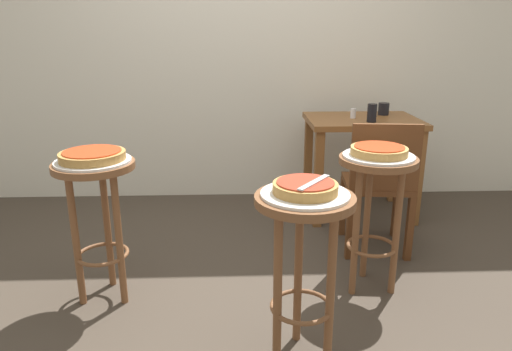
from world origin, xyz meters
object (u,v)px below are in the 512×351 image
object	(u,v)px
pizza_server_knife	(314,182)
cup_far_edge	(384,109)
serving_plate_leftside	(379,156)
cup_near_edge	(372,113)
condiment_shaker	(353,113)
stool_leftside	(376,193)
serving_plate_middle	(93,161)
serving_plate_foreground	(305,194)
pizza_leftside	(379,151)
pizza_middle	(92,155)
stool_middle	(97,199)
pizza_foreground	(305,187)
stool_foreground	(303,241)
dining_table	(362,138)
wooden_chair	(379,182)

from	to	relation	value
pizza_server_knife	cup_far_edge	bearing A→B (deg)	12.78
serving_plate_leftside	cup_far_edge	world-z (taller)	cup_far_edge
cup_near_edge	condiment_shaker	size ratio (longest dim) A/B	1.82
stool_leftside	pizza_server_knife	world-z (taller)	pizza_server_knife
stool_leftside	serving_plate_middle	bearing A→B (deg)	-178.40
serving_plate_foreground	serving_plate_middle	distance (m)	1.10
cup_far_edge	serving_plate_middle	bearing A→B (deg)	-144.94
serving_plate_foreground	cup_far_edge	bearing A→B (deg)	64.67
serving_plate_middle	pizza_leftside	distance (m)	1.42
pizza_middle	pizza_leftside	world-z (taller)	same
stool_middle	pizza_foreground	bearing A→B (deg)	-28.40
stool_foreground	serving_plate_middle	distance (m)	1.12
stool_foreground	serving_plate_middle	xyz separation A→B (m)	(-0.97, 0.52, 0.20)
condiment_shaker	dining_table	bearing A→B (deg)	-2.57
cup_far_edge	condiment_shaker	distance (m)	0.29
pizza_middle	condiment_shaker	size ratio (longest dim) A/B	4.48
dining_table	condiment_shaker	size ratio (longest dim) A/B	11.51
pizza_foreground	cup_near_edge	size ratio (longest dim) A/B	1.99
serving_plate_leftside	dining_table	size ratio (longest dim) A/B	0.45
stool_middle	serving_plate_middle	distance (m)	0.20
stool_middle	cup_far_edge	distance (m)	2.23
pizza_middle	serving_plate_leftside	bearing A→B (deg)	1.60
cup_far_edge	wooden_chair	bearing A→B (deg)	-106.88
pizza_foreground	stool_middle	bearing A→B (deg)	151.60
wooden_chair	cup_near_edge	bearing A→B (deg)	81.98
serving_plate_leftside	wooden_chair	bearing A→B (deg)	70.56
pizza_leftside	condiment_shaker	xyz separation A→B (m)	(0.13, 1.11, -0.00)
stool_foreground	pizza_server_knife	xyz separation A→B (m)	(0.03, -0.02, 0.25)
stool_leftside	serving_plate_leftside	world-z (taller)	serving_plate_leftside
cup_near_edge	dining_table	bearing A→B (deg)	97.81
stool_leftside	wooden_chair	bearing A→B (deg)	70.56
serving_plate_leftside	condiment_shaker	size ratio (longest dim) A/B	5.16
condiment_shaker	pizza_foreground	bearing A→B (deg)	-109.37
cup_near_edge	cup_far_edge	distance (m)	0.33
pizza_foreground	cup_far_edge	xyz separation A→B (m)	(0.85, 1.80, 0.01)
pizza_foreground	serving_plate_middle	distance (m)	1.10
stool_middle	cup_near_edge	size ratio (longest dim) A/B	5.79
serving_plate_leftside	condiment_shaker	bearing A→B (deg)	83.18
stool_foreground	pizza_server_knife	bearing A→B (deg)	-33.69
pizza_leftside	wooden_chair	bearing A→B (deg)	70.56
serving_plate_foreground	pizza_server_knife	distance (m)	0.07
stool_middle	serving_plate_middle	bearing A→B (deg)	90.00
serving_plate_leftside	pizza_foreground	bearing A→B (deg)	-128.94
pizza_middle	pizza_leftside	distance (m)	1.42
stool_foreground	cup_near_edge	size ratio (longest dim) A/B	5.79
serving_plate_leftside	stool_leftside	bearing A→B (deg)	-90.00
serving_plate_foreground	pizza_leftside	size ratio (longest dim) A/B	1.22
serving_plate_leftside	cup_near_edge	distance (m)	0.98
cup_far_edge	wooden_chair	size ratio (longest dim) A/B	0.11
stool_middle	cup_far_edge	bearing A→B (deg)	35.06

